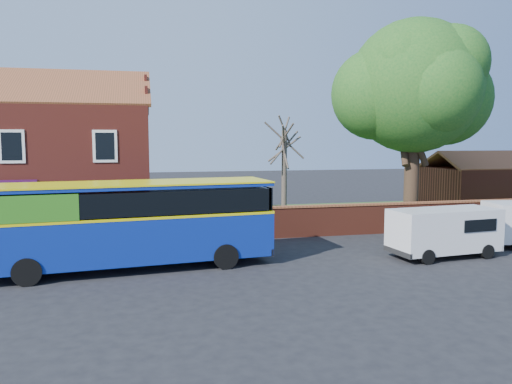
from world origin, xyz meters
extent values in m
plane|color=black|center=(0.00, 0.00, 0.00)|extent=(120.00, 120.00, 0.00)
cube|color=gray|center=(-7.00, 5.75, 0.06)|extent=(18.00, 3.50, 0.12)
cube|color=#426B28|center=(13.00, 13.00, 0.02)|extent=(26.00, 12.00, 0.04)
cube|color=maroon|center=(-7.00, 11.50, 3.25)|extent=(12.00, 8.00, 6.50)
cube|color=brown|center=(-7.00, 9.50, 7.50)|extent=(12.30, 4.08, 2.16)
cube|color=brown|center=(-7.00, 13.50, 7.50)|extent=(12.30, 4.08, 2.16)
cube|color=black|center=(-7.00, 7.47, 4.60)|extent=(1.10, 0.06, 1.50)
cube|color=#4C0F19|center=(-7.00, 7.45, 1.10)|extent=(0.95, 0.04, 2.10)
cube|color=silver|center=(-7.00, 7.47, 1.15)|extent=(1.20, 0.06, 2.30)
cube|color=#3B0D39|center=(-7.00, 7.44, 2.80)|extent=(2.00, 0.06, 0.60)
cube|color=maroon|center=(13.00, 7.00, 0.75)|extent=(22.00, 0.30, 1.50)
cube|color=brown|center=(13.00, 7.00, 1.55)|extent=(22.00, 0.38, 0.10)
cube|color=maroon|center=(22.00, 13.00, 1.50)|extent=(8.00, 5.00, 3.00)
cube|color=brown|center=(22.00, 11.75, 3.55)|extent=(8.20, 2.56, 1.24)
cube|color=brown|center=(22.00, 14.25, 3.55)|extent=(8.20, 2.56, 1.24)
cube|color=navy|center=(-1.90, 2.53, 1.24)|extent=(11.01, 3.79, 1.72)
cube|color=yellow|center=(-1.90, 2.53, 2.09)|extent=(11.04, 3.82, 0.10)
cube|color=black|center=(-1.90, 2.53, 2.61)|extent=(10.59, 3.77, 0.86)
cube|color=#36871D|center=(-5.44, 2.17, 2.61)|extent=(3.93, 3.10, 0.92)
cube|color=navy|center=(-1.90, 2.53, 3.19)|extent=(11.01, 3.79, 0.14)
cube|color=yellow|center=(-1.90, 2.53, 3.27)|extent=(11.06, 3.84, 0.06)
cylinder|color=black|center=(-5.20, 0.92, 0.49)|extent=(1.00, 0.38, 0.97)
cylinder|color=black|center=(-5.46, 3.44, 0.49)|extent=(1.00, 0.38, 0.97)
cylinder|color=black|center=(1.67, 1.63, 0.49)|extent=(1.00, 0.38, 0.97)
cylinder|color=black|center=(1.41, 4.15, 0.49)|extent=(1.00, 0.38, 0.97)
cube|color=silver|center=(10.91, 1.53, 1.15)|extent=(4.76, 2.30, 1.75)
cube|color=black|center=(12.97, 1.75, 1.42)|extent=(0.24, 1.56, 0.69)
cube|color=black|center=(13.16, 1.77, 0.37)|extent=(0.29, 1.84, 0.22)
cylinder|color=black|center=(9.54, 0.53, 0.30)|extent=(0.63, 0.28, 0.61)
cylinder|color=black|center=(9.36, 2.23, 0.30)|extent=(0.63, 0.28, 0.61)
cylinder|color=black|center=(12.47, 0.83, 0.30)|extent=(0.63, 0.28, 0.61)
cylinder|color=black|center=(12.29, 2.54, 0.30)|extent=(0.63, 0.28, 0.61)
cylinder|color=black|center=(15.07, 3.53, 0.31)|extent=(0.64, 0.31, 0.61)
cylinder|color=black|center=(14.03, 9.58, 2.44)|extent=(0.85, 0.85, 4.87)
sphere|color=#407223|center=(14.03, 9.58, 7.94)|extent=(7.63, 7.63, 7.63)
sphere|color=#407223|center=(16.25, 10.01, 7.31)|extent=(5.51, 5.51, 5.51)
sphere|color=#407223|center=(12.02, 10.22, 7.52)|extent=(5.30, 5.30, 5.30)
cylinder|color=#4C4238|center=(6.63, 10.82, 2.72)|extent=(0.31, 0.31, 5.44)
cylinder|color=#4C4238|center=(6.63, 10.82, 4.66)|extent=(0.32, 2.65, 2.14)
cylinder|color=#4C4238|center=(6.63, 10.82, 4.47)|extent=(1.38, 1.96, 1.96)
cylinder|color=#4C4238|center=(6.63, 10.82, 4.85)|extent=(2.23, 1.02, 2.17)
camera|label=1|loc=(-1.35, -16.74, 4.90)|focal=35.00mm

